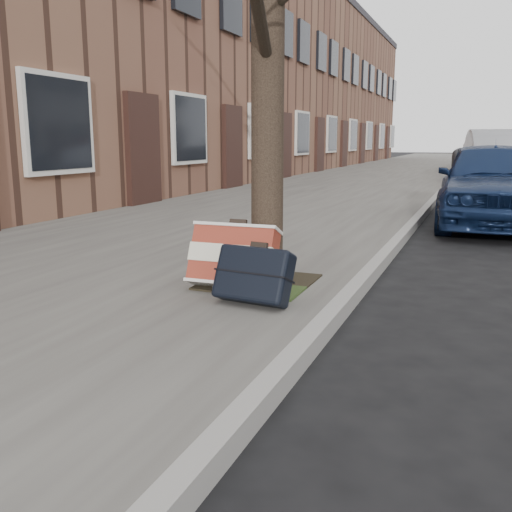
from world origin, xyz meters
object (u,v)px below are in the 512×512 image
at_px(suitcase_red, 233,257).
at_px(car_near_front, 492,183).
at_px(car_near_mid, 501,158).
at_px(suitcase_navy, 254,274).

bearing_deg(suitcase_red, car_near_front, 69.26).
bearing_deg(car_near_front, car_near_mid, 85.85).
xyz_separation_m(suitcase_navy, car_near_mid, (1.86, 13.75, 0.45)).
bearing_deg(car_near_mid, car_near_front, -98.84).
height_order(suitcase_navy, car_near_front, car_near_front).
bearing_deg(suitcase_navy, car_near_mid, 89.30).
bearing_deg(car_near_mid, suitcase_red, -106.09).
distance_m(car_near_front, car_near_mid, 8.16).
bearing_deg(car_near_mid, suitcase_navy, -104.65).
relative_size(suitcase_navy, car_near_mid, 0.12).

